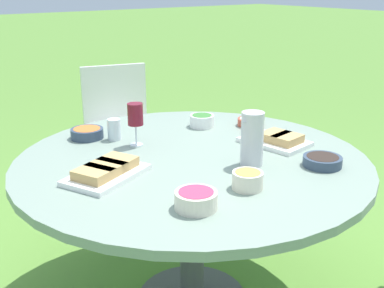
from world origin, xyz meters
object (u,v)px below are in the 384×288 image
dining_table (192,176)px  water_pitcher (252,139)px  chair_near_right (120,122)px  wine_glass (135,116)px

dining_table → water_pitcher: size_ratio=6.76×
chair_near_right → water_pitcher: size_ratio=4.02×
dining_table → water_pitcher: 0.32m
chair_near_right → wine_glass: bearing=65.9°
water_pitcher → wine_glass: (0.25, -0.49, 0.03)m
water_pitcher → wine_glass: water_pitcher is taller
wine_glass → water_pitcher: bearing=117.5°
water_pitcher → dining_table: bearing=-56.0°
chair_near_right → wine_glass: size_ratio=4.52×
chair_near_right → water_pitcher: bearing=82.8°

